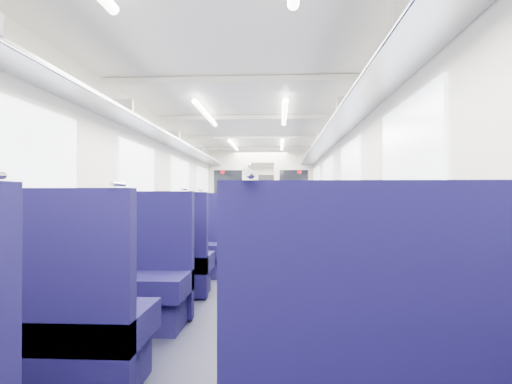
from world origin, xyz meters
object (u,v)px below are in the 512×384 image
object	(u,v)px
seat_15	(297,234)
seat_16	(221,229)
seat_7	(322,285)
seat_9	(312,265)
end_door	(267,198)
seat_4	(50,328)
seat_14	(213,234)
seat_5	(346,333)
seat_8	(162,263)
seat_12	(201,240)
bulkhead	(261,191)
seat_6	(128,283)
seat_10	(187,249)
seat_18	(227,225)
seat_11	(304,249)
seat_17	(295,229)
seat_19	(293,226)
seat_13	(300,241)

from	to	relation	value
seat_15	seat_16	distance (m)	2.04
seat_7	seat_9	xyz separation A→B (m)	(0.00, 1.00, 0.00)
end_door	seat_4	world-z (taller)	end_door
seat_14	seat_5	bearing A→B (deg)	-73.74
seat_8	seat_12	distance (m)	2.28
seat_9	seat_16	xyz separation A→B (m)	(-1.66, 4.68, 0.00)
bulkhead	seat_14	xyz separation A→B (m)	(-0.83, -2.84, -0.87)
seat_6	seat_12	xyz separation A→B (m)	(0.00, 3.31, 0.00)
seat_7	seat_9	size ratio (longest dim) A/B	1.00
bulkhead	seat_16	bearing A→B (deg)	-116.43
seat_10	seat_15	size ratio (longest dim) A/B	1.00
seat_9	seat_18	xyz separation A→B (m)	(-1.66, 5.78, 0.00)
seat_4	seat_18	world-z (taller)	same
seat_12	seat_4	bearing A→B (deg)	-90.00
seat_7	seat_8	size ratio (longest dim) A/B	1.00
seat_9	seat_11	xyz separation A→B (m)	(0.00, 1.30, 0.00)
seat_8	seat_16	bearing A→B (deg)	90.00
seat_9	seat_11	world-z (taller)	same
seat_6	seat_15	distance (m)	4.80
seat_11	seat_17	distance (m)	3.36
seat_14	seat_9	bearing A→B (deg)	-64.72
bulkhead	seat_10	distance (m)	5.28
seat_6	seat_8	xyz separation A→B (m)	(0.00, 1.03, 0.00)
seat_9	seat_12	distance (m)	2.84
seat_16	seat_17	xyz separation A→B (m)	(1.66, -0.02, 0.00)
seat_14	seat_18	distance (m)	2.27
seat_8	seat_9	bearing A→B (deg)	-0.92
end_door	seat_9	world-z (taller)	end_door
seat_12	bulkhead	bearing A→B (deg)	78.41
end_door	seat_16	size ratio (longest dim) A/B	1.68
seat_10	seat_18	xyz separation A→B (m)	(0.00, 4.57, 0.00)
seat_4	seat_7	world-z (taller)	same
seat_18	seat_8	bearing A→B (deg)	-90.00
end_door	seat_9	xyz separation A→B (m)	(0.83, -12.64, -0.63)
seat_19	seat_13	bearing A→B (deg)	-90.00
seat_15	seat_14	bearing A→B (deg)	179.61
seat_16	seat_19	size ratio (longest dim) A/B	1.00
bulkhead	seat_16	xyz separation A→B (m)	(-0.83, -1.67, -0.87)
seat_9	seat_12	xyz separation A→B (m)	(-1.66, 2.31, 0.00)
seat_13	seat_19	world-z (taller)	same
seat_10	bulkhead	bearing A→B (deg)	80.83
bulkhead	seat_5	world-z (taller)	bulkhead
end_door	seat_14	distance (m)	9.19
seat_11	seat_17	bearing A→B (deg)	90.00
end_door	seat_10	bearing A→B (deg)	-94.15
seat_8	seat_9	world-z (taller)	same
seat_4	seat_9	world-z (taller)	same
seat_16	seat_7	bearing A→B (deg)	-73.72
seat_10	seat_11	bearing A→B (deg)	2.93
seat_6	bulkhead	bearing A→B (deg)	83.56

